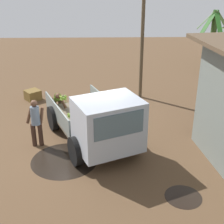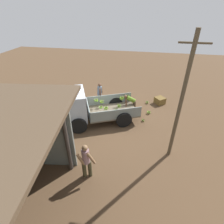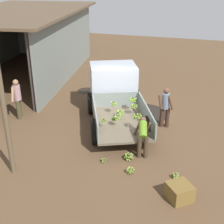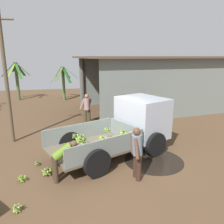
# 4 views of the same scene
# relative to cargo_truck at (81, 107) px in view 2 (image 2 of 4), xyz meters

# --- Properties ---
(ground) EXTENTS (36.00, 36.00, 0.00)m
(ground) POSITION_rel_cargo_truck_xyz_m (-1.18, -0.56, -1.06)
(ground) COLOR brown
(mud_patch_0) EXTENTS (0.97, 0.97, 0.01)m
(mud_patch_0) POSITION_rel_cargo_truck_xyz_m (2.22, 2.11, -1.06)
(mud_patch_0) COLOR black
(mud_patch_0) RESTS_ON ground
(mud_patch_1) EXTENTS (2.08, 2.08, 0.01)m
(mud_patch_1) POSITION_rel_cargo_truck_xyz_m (0.41, -1.18, -1.06)
(mud_patch_1) COLOR black
(mud_patch_1) RESTS_ON ground
(cargo_truck) EXTENTS (4.87, 3.53, 2.01)m
(cargo_truck) POSITION_rel_cargo_truck_xyz_m (0.00, 0.00, 0.00)
(cargo_truck) COLOR brown
(cargo_truck) RESTS_ON ground
(utility_pole) EXTENTS (1.04, 0.15, 5.41)m
(utility_pole) POSITION_rel_cargo_truck_xyz_m (-4.87, 1.74, 1.73)
(utility_pole) COLOR brown
(utility_pole) RESTS_ON ground
(person_foreground_visitor) EXTENTS (0.36, 0.64, 1.62)m
(person_foreground_visitor) POSITION_rel_cargo_truck_xyz_m (-0.56, -2.18, -0.16)
(person_foreground_visitor) COLOR #38241B
(person_foreground_visitor) RESTS_ON ground
(person_worker_loading) EXTENTS (0.79, 0.64, 1.18)m
(person_worker_loading) POSITION_rel_cargo_truck_xyz_m (-2.71, -1.77, -0.35)
(person_worker_loading) COLOR #3B2D1E
(person_worker_loading) RESTS_ON ground
(person_bystander_near_shed) EXTENTS (0.72, 0.45, 1.66)m
(person_bystander_near_shed) POSITION_rel_cargo_truck_xyz_m (-1.49, 3.64, -0.14)
(person_bystander_near_shed) COLOR #3E3923
(person_bystander_near_shed) RESTS_ON ground
(banana_bunch_on_ground_0) EXTENTS (0.23, 0.22, 0.20)m
(banana_bunch_on_ground_0) POSITION_rel_cargo_truck_xyz_m (-3.78, -3.00, -0.95)
(banana_bunch_on_ground_0) COLOR brown
(banana_bunch_on_ground_0) RESTS_ON ground
(banana_bunch_on_ground_1) EXTENTS (0.25, 0.25, 0.20)m
(banana_bunch_on_ground_1) POSITION_rel_cargo_truck_xyz_m (-3.91, -1.65, -0.95)
(banana_bunch_on_ground_1) COLOR brown
(banana_bunch_on_ground_1) RESTS_ON ground
(banana_bunch_on_ground_2) EXTENTS (0.18, 0.19, 0.16)m
(banana_bunch_on_ground_2) POSITION_rel_cargo_truck_xyz_m (-3.59, -0.72, -0.96)
(banana_bunch_on_ground_2) COLOR brown
(banana_bunch_on_ground_2) RESTS_ON ground
(banana_bunch_on_ground_3) EXTENTS (0.33, 0.33, 0.24)m
(banana_bunch_on_ground_3) POSITION_rel_cargo_truck_xyz_m (-3.21, -1.43, -0.93)
(banana_bunch_on_ground_3) COLOR brown
(banana_bunch_on_ground_3) RESTS_ON ground
(wooden_crate_0) EXTENTS (0.85, 0.85, 0.45)m
(wooden_crate_0) POSITION_rel_cargo_truck_xyz_m (-4.64, -3.18, -0.83)
(wooden_crate_0) COLOR brown
(wooden_crate_0) RESTS_ON ground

